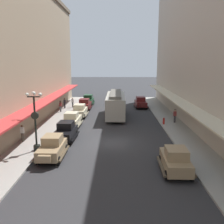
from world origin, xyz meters
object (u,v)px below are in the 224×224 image
(parked_car_1, at_px, (141,102))
(pedestrian_4, at_px, (73,102))
(parked_car_5, at_px, (80,110))
(streetcar, at_px, (116,104))
(pedestrian_0, at_px, (60,106))
(pedestrian_2, at_px, (65,103))
(pedestrian_3, at_px, (22,133))
(pedestrian_1, at_px, (175,116))
(parked_car_6, at_px, (72,119))
(parked_car_3, at_px, (88,100))
(parked_car_2, at_px, (66,131))
(parked_car_4, at_px, (85,104))
(parked_car_7, at_px, (52,147))
(parked_car_0, at_px, (175,159))
(fire_hydrant, at_px, (164,121))
(lamp_post_with_clock, at_px, (35,119))

(parked_car_1, relative_size, pedestrian_4, 2.62)
(parked_car_1, relative_size, parked_car_5, 1.00)
(streetcar, distance_m, pedestrian_0, 8.86)
(pedestrian_4, bearing_deg, parked_car_1, 3.23)
(pedestrian_2, xyz_separation_m, pedestrian_3, (-0.58, -17.35, -0.02))
(pedestrian_1, relative_size, pedestrian_4, 1.02)
(parked_car_6, bearing_deg, parked_car_3, 89.04)
(parked_car_2, height_order, pedestrian_1, parked_car_2)
(parked_car_4, bearing_deg, parked_car_1, 12.32)
(parked_car_3, height_order, parked_car_5, same)
(streetcar, height_order, pedestrian_2, streetcar)
(parked_car_4, bearing_deg, pedestrian_4, 147.61)
(pedestrian_2, bearing_deg, parked_car_7, -81.30)
(parked_car_0, bearing_deg, fire_hydrant, 82.89)
(parked_car_0, relative_size, parked_car_3, 1.00)
(parked_car_5, relative_size, streetcar, 0.45)
(pedestrian_2, bearing_deg, pedestrian_0, -90.74)
(parked_car_1, distance_m, pedestrian_0, 13.34)
(parked_car_0, relative_size, lamp_post_with_clock, 0.83)
(parked_car_7, relative_size, pedestrian_0, 2.56)
(pedestrian_4, bearing_deg, parked_car_0, -64.82)
(pedestrian_2, bearing_deg, streetcar, -34.21)
(pedestrian_2, height_order, pedestrian_3, pedestrian_2)
(pedestrian_3, bearing_deg, streetcar, 52.57)
(fire_hydrant, bearing_deg, parked_car_2, -150.91)
(lamp_post_with_clock, bearing_deg, parked_car_0, -19.03)
(parked_car_4, distance_m, lamp_post_with_clock, 19.33)
(streetcar, bearing_deg, pedestrian_1, -27.00)
(parked_car_2, bearing_deg, parked_car_6, 92.62)
(parked_car_7, height_order, pedestrian_3, parked_car_7)
(parked_car_1, bearing_deg, parked_car_2, -117.27)
(pedestrian_0, bearing_deg, fire_hydrant, -27.32)
(parked_car_0, xyz_separation_m, pedestrian_2, (-12.63, 23.59, 0.07))
(parked_car_4, distance_m, pedestrian_4, 2.56)
(parked_car_2, height_order, pedestrian_2, parked_car_2)
(pedestrian_0, distance_m, pedestrian_2, 2.96)
(parked_car_5, xyz_separation_m, parked_car_7, (-0.07, -15.29, 0.00))
(streetcar, height_order, fire_hydrant, streetcar)
(parked_car_4, bearing_deg, parked_car_3, 89.14)
(lamp_post_with_clock, bearing_deg, parked_car_7, -38.40)
(pedestrian_2, height_order, pedestrian_4, pedestrian_2)
(parked_car_2, relative_size, parked_car_6, 1.00)
(parked_car_3, distance_m, streetcar, 10.76)
(parked_car_1, bearing_deg, pedestrian_4, -176.77)
(parked_car_5, bearing_deg, parked_car_4, 89.41)
(parked_car_7, xyz_separation_m, pedestrian_3, (-3.81, 3.75, 0.05))
(parked_car_2, distance_m, parked_car_7, 4.69)
(parked_car_3, height_order, pedestrian_0, parked_car_3)
(fire_hydrant, distance_m, pedestrian_0, 16.12)
(parked_car_5, bearing_deg, parked_car_3, 89.29)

